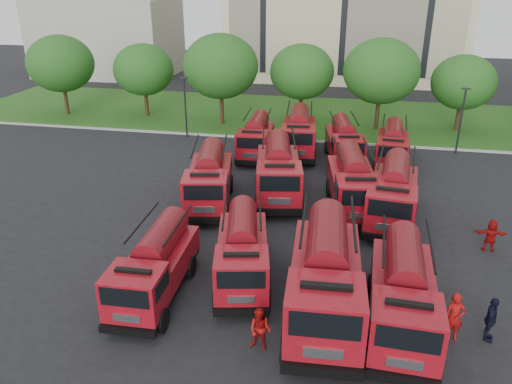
% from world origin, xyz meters
% --- Properties ---
extents(ground, '(140.00, 140.00, 0.00)m').
position_xyz_m(ground, '(0.00, 0.00, 0.00)').
color(ground, black).
rests_on(ground, ground).
extents(lawn, '(70.00, 16.00, 0.12)m').
position_xyz_m(lawn, '(0.00, 26.00, 0.06)').
color(lawn, '#1F4E14').
rests_on(lawn, ground).
extents(curb, '(70.00, 0.30, 0.14)m').
position_xyz_m(curb, '(0.00, 17.90, 0.07)').
color(curb, gray).
rests_on(curb, ground).
extents(side_building, '(18.00, 12.00, 10.00)m').
position_xyz_m(side_building, '(-30.00, 44.00, 5.00)').
color(side_building, '#9B9889').
rests_on(side_building, ground).
extents(tree_0, '(6.30, 6.30, 7.70)m').
position_xyz_m(tree_0, '(-24.00, 22.00, 5.02)').
color(tree_0, '#382314').
rests_on(tree_0, ground).
extents(tree_1, '(5.71, 5.71, 6.98)m').
position_xyz_m(tree_1, '(-16.00, 23.00, 4.55)').
color(tree_1, '#382314').
rests_on(tree_1, ground).
extents(tree_2, '(6.72, 6.72, 8.22)m').
position_xyz_m(tree_2, '(-8.00, 21.50, 5.35)').
color(tree_2, '#382314').
rests_on(tree_2, ground).
extents(tree_3, '(5.88, 5.88, 7.19)m').
position_xyz_m(tree_3, '(-1.00, 24.00, 4.68)').
color(tree_3, '#382314').
rests_on(tree_3, ground).
extents(tree_4, '(6.55, 6.55, 8.01)m').
position_xyz_m(tree_4, '(6.00, 22.50, 5.22)').
color(tree_4, '#382314').
rests_on(tree_4, ground).
extents(tree_5, '(5.46, 5.46, 6.68)m').
position_xyz_m(tree_5, '(13.00, 23.50, 4.35)').
color(tree_5, '#382314').
rests_on(tree_5, ground).
extents(lamp_post_0, '(0.60, 0.25, 5.11)m').
position_xyz_m(lamp_post_0, '(-10.00, 17.20, 2.90)').
color(lamp_post_0, black).
rests_on(lamp_post_0, ground).
extents(lamp_post_1, '(0.60, 0.25, 5.11)m').
position_xyz_m(lamp_post_1, '(12.00, 17.20, 2.90)').
color(lamp_post_1, black).
rests_on(lamp_post_1, ground).
extents(fire_truck_0, '(2.51, 6.47, 2.92)m').
position_xyz_m(fire_truck_0, '(-3.91, -5.16, 1.47)').
color(fire_truck_0, black).
rests_on(fire_truck_0, ground).
extents(fire_truck_1, '(3.47, 6.75, 2.93)m').
position_xyz_m(fire_truck_1, '(-0.53, -3.25, 1.47)').
color(fire_truck_1, black).
rests_on(fire_truck_1, ground).
extents(fire_truck_2, '(3.27, 8.11, 3.63)m').
position_xyz_m(fire_truck_2, '(3.28, -5.18, 1.83)').
color(fire_truck_2, black).
rests_on(fire_truck_2, ground).
extents(fire_truck_3, '(2.81, 7.11, 3.19)m').
position_xyz_m(fire_truck_3, '(6.26, -5.44, 1.61)').
color(fire_truck_3, black).
rests_on(fire_truck_3, ground).
extents(fire_truck_4, '(3.79, 7.47, 3.24)m').
position_xyz_m(fire_truck_4, '(-4.28, 4.43, 1.63)').
color(fire_truck_4, black).
rests_on(fire_truck_4, ground).
extents(fire_truck_5, '(3.83, 7.84, 3.42)m').
position_xyz_m(fire_truck_5, '(-0.39, 6.35, 1.72)').
color(fire_truck_5, black).
rests_on(fire_truck_5, ground).
extents(fire_truck_6, '(3.50, 7.53, 3.30)m').
position_xyz_m(fire_truck_6, '(4.19, 5.35, 1.66)').
color(fire_truck_6, black).
rests_on(fire_truck_6, ground).
extents(fire_truck_7, '(3.28, 7.45, 3.29)m').
position_xyz_m(fire_truck_7, '(6.38, 4.27, 1.65)').
color(fire_truck_7, black).
rests_on(fire_truck_7, ground).
extents(fire_truck_8, '(2.65, 6.53, 2.92)m').
position_xyz_m(fire_truck_8, '(-3.23, 13.62, 1.47)').
color(fire_truck_8, black).
rests_on(fire_truck_8, ground).
extents(fire_truck_9, '(3.13, 7.38, 3.27)m').
position_xyz_m(fire_truck_9, '(-0.11, 14.83, 1.65)').
color(fire_truck_9, black).
rests_on(fire_truck_9, ground).
extents(fire_truck_10, '(3.22, 6.75, 2.95)m').
position_xyz_m(fire_truck_10, '(3.39, 13.68, 1.49)').
color(fire_truck_10, black).
rests_on(fire_truck_10, ground).
extents(fire_truck_11, '(2.68, 6.49, 2.89)m').
position_xyz_m(fire_truck_11, '(6.86, 13.58, 1.45)').
color(fire_truck_11, black).
rests_on(fire_truck_11, ground).
extents(firefighter_0, '(0.75, 0.56, 1.98)m').
position_xyz_m(firefighter_0, '(8.18, -5.71, 0.00)').
color(firefighter_0, maroon).
rests_on(firefighter_0, ground).
extents(firefighter_1, '(0.93, 0.64, 1.75)m').
position_xyz_m(firefighter_1, '(1.12, -7.70, 0.00)').
color(firefighter_1, maroon).
rests_on(firefighter_1, ground).
extents(firefighter_2, '(0.93, 1.23, 1.86)m').
position_xyz_m(firefighter_2, '(9.52, -5.51, 0.00)').
color(firefighter_2, black).
rests_on(firefighter_2, ground).
extents(firefighter_4, '(1.04, 1.15, 1.97)m').
position_xyz_m(firefighter_4, '(-2.93, 1.98, 0.00)').
color(firefighter_4, maroon).
rests_on(firefighter_4, ground).
extents(firefighter_5, '(1.58, 0.69, 1.70)m').
position_xyz_m(firefighter_5, '(11.08, 1.66, 0.00)').
color(firefighter_5, maroon).
rests_on(firefighter_5, ground).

